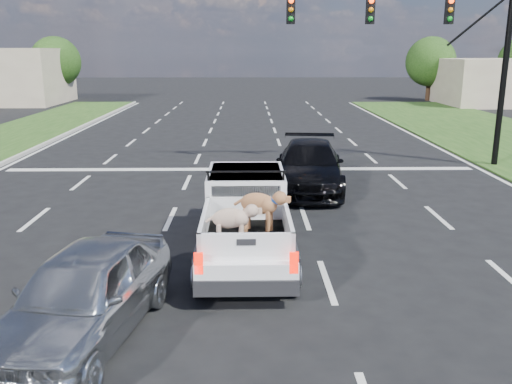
% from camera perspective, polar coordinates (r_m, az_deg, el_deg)
% --- Properties ---
extents(ground, '(160.00, 160.00, 0.00)m').
position_cam_1_polar(ground, '(10.34, -2.31, -9.45)').
color(ground, black).
rests_on(ground, ground).
extents(road_markings, '(17.75, 60.00, 0.01)m').
position_cam_1_polar(road_markings, '(16.55, -1.79, -0.11)').
color(road_markings, silver).
rests_on(road_markings, ground).
extents(traffic_signal, '(9.11, 0.31, 7.00)m').
position_cam_1_polar(traffic_signal, '(21.11, 18.96, 15.27)').
color(traffic_signal, black).
rests_on(traffic_signal, ground).
extents(tree_far_c, '(4.20, 4.20, 5.40)m').
position_cam_1_polar(tree_far_c, '(50.16, -20.35, 12.72)').
color(tree_far_c, '#332114').
rests_on(tree_far_c, ground).
extents(tree_far_d, '(4.20, 4.20, 5.40)m').
position_cam_1_polar(tree_far_d, '(49.99, 17.91, 12.92)').
color(tree_far_d, '#332114').
rests_on(tree_far_d, ground).
extents(pickup_truck, '(1.86, 4.90, 1.83)m').
position_cam_1_polar(pickup_truck, '(11.36, -1.05, -2.60)').
color(pickup_truck, black).
rests_on(pickup_truck, ground).
extents(silver_sedan, '(2.40, 4.35, 1.40)m').
position_cam_1_polar(silver_sedan, '(8.63, -17.68, -10.19)').
color(silver_sedan, '#ABAFB3').
rests_on(silver_sedan, ground).
extents(black_coupe, '(2.56, 5.21, 1.46)m').
position_cam_1_polar(black_coupe, '(17.05, 5.65, 2.76)').
color(black_coupe, black).
rests_on(black_coupe, ground).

